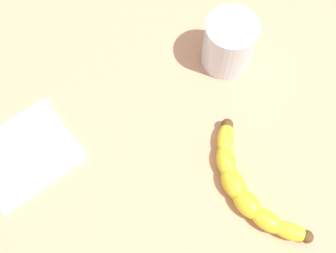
% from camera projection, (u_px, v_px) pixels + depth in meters
% --- Properties ---
extents(wooden_tabletop, '(1.20, 1.20, 0.03)m').
position_uv_depth(wooden_tabletop, '(167.00, 134.00, 0.73)').
color(wooden_tabletop, tan).
rests_on(wooden_tabletop, ground).
extents(banana, '(0.09, 0.23, 0.03)m').
position_uv_depth(banana, '(247.00, 189.00, 0.67)').
color(banana, yellow).
rests_on(banana, wooden_tabletop).
extents(smoothie_glass, '(0.09, 0.09, 0.10)m').
position_uv_depth(smoothie_glass, '(229.00, 44.00, 0.72)').
color(smoothie_glass, silver).
rests_on(smoothie_glass, wooden_tabletop).
extents(folded_napkin, '(0.18, 0.16, 0.01)m').
position_uv_depth(folded_napkin, '(26.00, 154.00, 0.70)').
color(folded_napkin, white).
rests_on(folded_napkin, wooden_tabletop).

